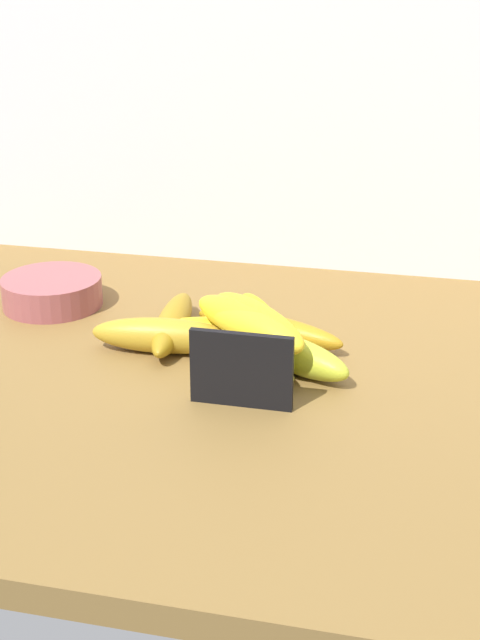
{
  "coord_description": "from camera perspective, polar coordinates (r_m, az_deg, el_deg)",
  "views": [
    {
      "loc": [
        21.43,
        -86.58,
        47.83
      ],
      "look_at": [
        0.49,
        4.45,
        8.0
      ],
      "focal_mm": 49.03,
      "sensor_mm": 36.0,
      "label": 1
    }
  ],
  "objects": [
    {
      "name": "banana_7",
      "position": [
        0.99,
        0.94,
        -0.53
      ],
      "size": [
        14.66,
        11.95,
        4.08
      ],
      "primitive_type": "ellipsoid",
      "rotation": [
        0.0,
        0.0,
        5.67
      ],
      "color": "yellow",
      "rests_on": "banana_1"
    },
    {
      "name": "banana_0",
      "position": [
        1.11,
        1.48,
        0.12
      ],
      "size": [
        10.68,
        15.61,
        3.25
      ],
      "primitive_type": "ellipsoid",
      "rotation": [
        0.0,
        0.0,
        5.22
      ],
      "color": "yellow",
      "rests_on": "counter_top"
    },
    {
      "name": "banana_3",
      "position": [
        1.06,
        -0.42,
        -0.8
      ],
      "size": [
        20.41,
        5.58,
        3.7
      ],
      "primitive_type": "ellipsoid",
      "rotation": [
        0.0,
        0.0,
        3.24
      ],
      "color": "yellow",
      "rests_on": "counter_top"
    },
    {
      "name": "banana_9",
      "position": [
        1.0,
        0.27,
        -0.09
      ],
      "size": [
        15.49,
        13.21,
        4.19
      ],
      "primitive_type": "ellipsoid",
      "rotation": [
        0.0,
        0.0,
        5.63
      ],
      "color": "yellow",
      "rests_on": "banana_1"
    },
    {
      "name": "banana_2",
      "position": [
        1.07,
        1.86,
        -0.55
      ],
      "size": [
        20.23,
        9.19,
        3.54
      ],
      "primitive_type": "ellipsoid",
      "rotation": [
        0.0,
        0.0,
        5.99
      ],
      "color": "#AD7C18",
      "rests_on": "counter_top"
    },
    {
      "name": "banana_4",
      "position": [
        1.09,
        -4.42,
        -0.22
      ],
      "size": [
        5.88,
        18.88,
        3.81
      ],
      "primitive_type": "ellipsoid",
      "rotation": [
        0.0,
        0.0,
        4.83
      ],
      "color": "olive",
      "rests_on": "counter_top"
    },
    {
      "name": "fruit_bowl",
      "position": [
        1.21,
        -12.16,
        1.83
      ],
      "size": [
        13.45,
        13.45,
        4.02
      ],
      "primitive_type": "cylinder",
      "color": "#954C4F",
      "rests_on": "counter_top"
    },
    {
      "name": "banana_6",
      "position": [
        1.05,
        -5.0,
        -1.02
      ],
      "size": [
        17.95,
        5.79,
        4.3
      ],
      "primitive_type": "ellipsoid",
      "rotation": [
        0.0,
        0.0,
        3.23
      ],
      "color": "#AE8A23",
      "rests_on": "counter_top"
    },
    {
      "name": "back_wall",
      "position": [
        1.28,
        3.41,
        17.31
      ],
      "size": [
        130.0,
        2.0,
        70.0
      ],
      "primitive_type": "cube",
      "color": "silver",
      "rests_on": "ground"
    },
    {
      "name": "chalkboard_sign",
      "position": [
        0.92,
        0.1,
        -3.45
      ],
      "size": [
        11.0,
        1.8,
        8.4
      ],
      "color": "black",
      "rests_on": "counter_top"
    },
    {
      "name": "banana_1",
      "position": [
        1.01,
        0.23,
        -2.19
      ],
      "size": [
        15.67,
        13.63,
        3.29
      ],
      "primitive_type": "ellipsoid",
      "rotation": [
        0.0,
        0.0,
        5.6
      ],
      "color": "gold",
      "rests_on": "counter_top"
    },
    {
      "name": "counter_top",
      "position": [
        1.01,
        -0.84,
        -4.36
      ],
      "size": [
        110.0,
        76.0,
        3.0
      ],
      "primitive_type": "cube",
      "color": "brown",
      "rests_on": "ground"
    },
    {
      "name": "banana_8",
      "position": [
        1.0,
        1.16,
        -0.07
      ],
      "size": [
        15.31,
        15.1,
        4.19
      ],
      "primitive_type": "ellipsoid",
      "rotation": [
        0.0,
        0.0,
        5.51
      ],
      "color": "yellow",
      "rests_on": "banana_1"
    },
    {
      "name": "banana_5",
      "position": [
        1.0,
        3.63,
        -2.31
      ],
      "size": [
        15.06,
        11.09,
        4.12
      ],
      "primitive_type": "ellipsoid",
      "rotation": [
        0.0,
        0.0,
        2.62
      ],
      "color": "gold",
      "rests_on": "counter_top"
    }
  ]
}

